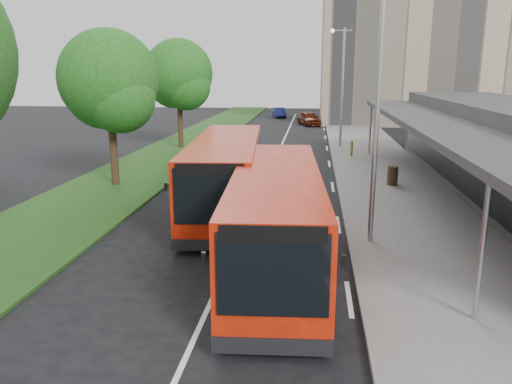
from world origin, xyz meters
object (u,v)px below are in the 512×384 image
at_px(tree_mid, 109,86).
at_px(lamp_post_far, 341,80).
at_px(car_far, 279,113).
at_px(lamp_post_near, 375,94).
at_px(tree_far, 179,78).
at_px(bollard, 352,149).
at_px(litter_bin, 393,176).
at_px(car_near, 309,118).
at_px(bus_second, 226,175).
at_px(bus_main, 276,218).

bearing_deg(tree_mid, lamp_post_far, 49.32).
bearing_deg(car_far, lamp_post_near, -95.57).
bearing_deg(lamp_post_near, car_far, 97.70).
relative_size(lamp_post_far, car_far, 2.33).
xyz_separation_m(tree_far, bollard, (11.73, -2.98, -4.24)).
height_order(lamp_post_far, bollard, lamp_post_far).
relative_size(tree_mid, bollard, 7.71).
distance_m(litter_bin, car_far, 36.07).
xyz_separation_m(litter_bin, bollard, (-1.34, 7.97, 0.03)).
distance_m(tree_far, car_far, 25.21).
xyz_separation_m(tree_far, lamp_post_far, (11.13, 0.95, -0.14)).
bearing_deg(car_far, tree_far, -115.52).
relative_size(lamp_post_near, car_near, 2.00).
height_order(bus_second, car_near, bus_second).
xyz_separation_m(tree_far, lamp_post_near, (11.13, -19.05, -0.14)).
height_order(tree_far, bollard, tree_far).
relative_size(tree_far, lamp_post_far, 0.94).
bearing_deg(bus_second, litter_bin, 29.47).
bearing_deg(car_far, bus_main, -99.34).
relative_size(lamp_post_near, lamp_post_far, 1.00).
bearing_deg(tree_far, tree_mid, -90.00).
xyz_separation_m(bus_main, bollard, (3.35, 18.21, -0.79)).
xyz_separation_m(tree_mid, car_near, (8.86, 28.15, -4.00)).
relative_size(lamp_post_near, bollard, 8.50).
distance_m(lamp_post_near, car_near, 35.50).
height_order(tree_mid, lamp_post_far, lamp_post_far).
relative_size(tree_mid, lamp_post_far, 0.91).
bearing_deg(car_far, tree_mid, -111.53).
xyz_separation_m(tree_far, car_near, (8.86, 16.15, -4.18)).
distance_m(lamp_post_far, litter_bin, 12.74).
height_order(tree_mid, car_far, tree_mid).
height_order(tree_mid, bus_main, tree_mid).
bearing_deg(bus_main, lamp_post_far, 79.41).
relative_size(tree_far, bollard, 7.99).
bearing_deg(lamp_post_near, lamp_post_far, 90.00).
height_order(litter_bin, car_near, car_near).
relative_size(litter_bin, car_near, 0.22).
height_order(bus_main, bus_second, bus_second).
distance_m(tree_mid, car_near, 29.78).
distance_m(tree_far, litter_bin, 17.58).
bearing_deg(car_far, bus_second, -102.19).
relative_size(tree_mid, lamp_post_near, 0.91).
distance_m(lamp_post_near, bollard, 16.60).
xyz_separation_m(lamp_post_far, litter_bin, (1.95, -11.89, -4.13)).
bearing_deg(car_far, lamp_post_far, -89.17).
xyz_separation_m(bus_second, bollard, (5.71, 12.76, -0.84)).
relative_size(bus_main, litter_bin, 11.28).
xyz_separation_m(tree_mid, litter_bin, (13.07, 1.06, -4.10)).
distance_m(lamp_post_far, car_far, 24.41).
height_order(tree_mid, litter_bin, tree_mid).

